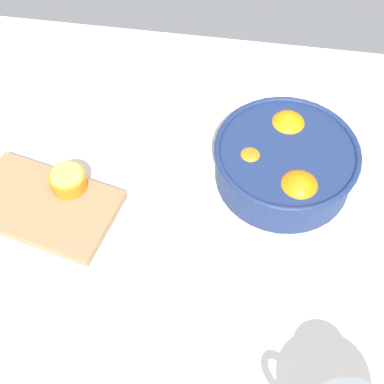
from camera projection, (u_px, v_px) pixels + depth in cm
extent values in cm
cube|color=silver|center=(203.00, 228.00, 107.92)|extent=(129.99, 103.67, 3.00)
cylinder|color=navy|center=(282.00, 179.00, 111.90)|extent=(23.62, 23.62, 1.20)
cylinder|color=navy|center=(285.00, 164.00, 108.15)|extent=(25.68, 25.68, 7.97)
torus|color=navy|center=(288.00, 151.00, 104.89)|extent=(26.88, 26.88, 1.20)
sphere|color=orange|center=(322.00, 176.00, 106.11)|extent=(6.64, 6.64, 6.64)
sphere|color=orange|center=(286.00, 131.00, 111.04)|extent=(8.09, 8.09, 8.09)
sphere|color=orange|center=(249.00, 167.00, 107.46)|extent=(8.34, 8.34, 8.34)
sphere|color=orange|center=(297.00, 193.00, 102.75)|extent=(8.42, 8.42, 8.42)
cube|color=olive|center=(44.00, 206.00, 107.76)|extent=(29.35, 21.59, 2.00)
cylinder|color=orange|center=(68.00, 181.00, 107.91)|extent=(6.88, 6.88, 3.25)
cylinder|color=#F7C64D|center=(66.00, 175.00, 106.46)|extent=(6.06, 6.06, 0.30)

